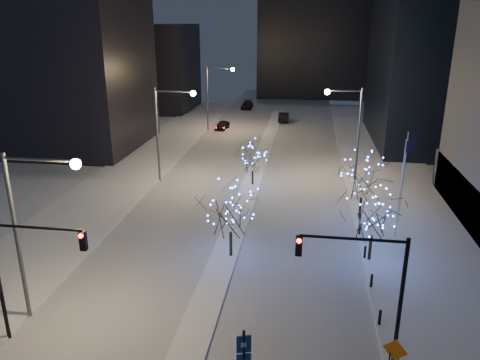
% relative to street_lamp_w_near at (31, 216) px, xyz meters
% --- Properties ---
extents(ground, '(160.00, 160.00, 0.00)m').
position_rel_street_lamp_w_near_xyz_m(ground, '(8.94, -2.00, -6.50)').
color(ground, silver).
rests_on(ground, ground).
extents(road, '(20.00, 130.00, 0.02)m').
position_rel_street_lamp_w_near_xyz_m(road, '(8.94, 33.00, -6.49)').
color(road, silver).
rests_on(road, ground).
extents(median, '(2.00, 80.00, 0.15)m').
position_rel_street_lamp_w_near_xyz_m(median, '(8.94, 28.00, -6.42)').
color(median, silver).
rests_on(median, ground).
extents(east_sidewalk, '(10.00, 90.00, 0.15)m').
position_rel_street_lamp_w_near_xyz_m(east_sidewalk, '(23.94, 18.00, -6.42)').
color(east_sidewalk, silver).
rests_on(east_sidewalk, ground).
extents(west_sidewalk, '(8.00, 90.00, 0.15)m').
position_rel_street_lamp_w_near_xyz_m(west_sidewalk, '(-5.06, 18.00, -6.42)').
color(west_sidewalk, silver).
rests_on(west_sidewalk, ground).
extents(filler_west_near, '(22.00, 18.00, 24.00)m').
position_rel_street_lamp_w_near_xyz_m(filler_west_near, '(-19.06, 38.00, 5.50)').
color(filler_west_near, black).
rests_on(filler_west_near, ground).
extents(filler_west_far, '(18.00, 16.00, 16.00)m').
position_rel_street_lamp_w_near_xyz_m(filler_west_far, '(-17.06, 68.00, 1.50)').
color(filler_west_far, black).
rests_on(filler_west_far, ground).
extents(horizon_block, '(24.00, 14.00, 42.00)m').
position_rel_street_lamp_w_near_xyz_m(horizon_block, '(14.94, 90.00, 14.50)').
color(horizon_block, black).
rests_on(horizon_block, ground).
extents(street_lamp_w_near, '(4.40, 0.56, 10.00)m').
position_rel_street_lamp_w_near_xyz_m(street_lamp_w_near, '(0.00, 0.00, 0.00)').
color(street_lamp_w_near, '#595E66').
rests_on(street_lamp_w_near, ground).
extents(street_lamp_w_mid, '(4.40, 0.56, 10.00)m').
position_rel_street_lamp_w_near_xyz_m(street_lamp_w_mid, '(0.00, 25.00, 0.00)').
color(street_lamp_w_mid, '#595E66').
rests_on(street_lamp_w_mid, ground).
extents(street_lamp_w_far, '(4.40, 0.56, 10.00)m').
position_rel_street_lamp_w_near_xyz_m(street_lamp_w_far, '(0.00, 50.00, 0.00)').
color(street_lamp_w_far, '#595E66').
rests_on(street_lamp_w_far, ground).
extents(street_lamp_east, '(3.90, 0.56, 10.00)m').
position_rel_street_lamp_w_near_xyz_m(street_lamp_east, '(19.02, 28.00, -0.05)').
color(street_lamp_east, '#595E66').
rests_on(street_lamp_east, ground).
extents(traffic_signal_west, '(5.26, 0.43, 7.00)m').
position_rel_street_lamp_w_near_xyz_m(traffic_signal_west, '(0.50, -2.00, -1.74)').
color(traffic_signal_west, black).
rests_on(traffic_signal_west, ground).
extents(traffic_signal_east, '(5.26, 0.43, 7.00)m').
position_rel_street_lamp_w_near_xyz_m(traffic_signal_east, '(17.88, -1.00, -1.74)').
color(traffic_signal_east, black).
rests_on(traffic_signal_east, ground).
extents(flagpoles, '(1.35, 2.60, 8.00)m').
position_rel_street_lamp_w_near_xyz_m(flagpoles, '(22.30, 15.25, -1.70)').
color(flagpoles, silver).
rests_on(flagpoles, east_sidewalk).
extents(bollards, '(0.16, 12.16, 0.90)m').
position_rel_street_lamp_w_near_xyz_m(bollards, '(19.14, 8.00, -5.90)').
color(bollards, black).
rests_on(bollards, east_sidewalk).
extents(car_near, '(2.11, 4.16, 1.36)m').
position_rel_street_lamp_w_near_xyz_m(car_near, '(1.03, 51.13, -5.82)').
color(car_near, black).
rests_on(car_near, ground).
extents(car_mid, '(1.72, 4.85, 1.59)m').
position_rel_street_lamp_w_near_xyz_m(car_mid, '(10.44, 58.87, -5.70)').
color(car_mid, black).
rests_on(car_mid, ground).
extents(car_far, '(2.21, 5.21, 1.50)m').
position_rel_street_lamp_w_near_xyz_m(car_far, '(2.52, 70.37, -5.75)').
color(car_far, black).
rests_on(car_far, ground).
extents(holiday_tree_median_near, '(5.38, 5.38, 5.32)m').
position_rel_street_lamp_w_near_xyz_m(holiday_tree_median_near, '(9.44, 8.95, -2.93)').
color(holiday_tree_median_near, black).
rests_on(holiday_tree_median_near, median).
extents(holiday_tree_median_far, '(4.78, 4.78, 4.44)m').
position_rel_street_lamp_w_near_xyz_m(holiday_tree_median_far, '(9.11, 24.93, -3.55)').
color(holiday_tree_median_far, black).
rests_on(holiday_tree_median_far, median).
extents(holiday_tree_plaza_near, '(4.51, 4.51, 5.18)m').
position_rel_street_lamp_w_near_xyz_m(holiday_tree_plaza_near, '(19.44, 9.81, -2.97)').
color(holiday_tree_plaza_near, black).
rests_on(holiday_tree_plaza_near, east_sidewalk).
extents(holiday_tree_plaza_far, '(5.09, 5.09, 5.71)m').
position_rel_street_lamp_w_near_xyz_m(holiday_tree_plaza_far, '(19.44, 17.29, -2.71)').
color(holiday_tree_plaza_far, black).
rests_on(holiday_tree_plaza_far, east_sidewalk).
extents(wayfinding_sign, '(0.65, 0.28, 3.71)m').
position_rel_street_lamp_w_near_xyz_m(wayfinding_sign, '(12.26, -4.45, -4.22)').
color(wayfinding_sign, black).
rests_on(wayfinding_sign, ground).
extents(construction_sign, '(1.12, 0.51, 1.98)m').
position_rel_street_lamp_w_near_xyz_m(construction_sign, '(19.24, -1.95, -5.15)').
color(construction_sign, black).
rests_on(construction_sign, east_sidewalk).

